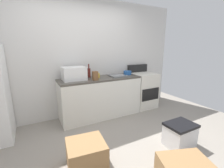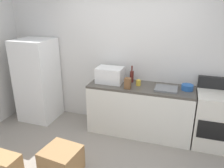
{
  "view_description": "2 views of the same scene",
  "coord_description": "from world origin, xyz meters",
  "px_view_note": "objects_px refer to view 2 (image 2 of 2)",
  "views": [
    {
      "loc": [
        -1.04,
        -1.85,
        1.56
      ],
      "look_at": [
        0.32,
        0.68,
        0.86
      ],
      "focal_mm": 24.57,
      "sensor_mm": 36.0,
      "label": 1
    },
    {
      "loc": [
        0.94,
        -2.36,
        2.23
      ],
      "look_at": [
        -0.04,
        0.66,
        1.08
      ],
      "focal_mm": 35.74,
      "sensor_mm": 36.0,
      "label": 2
    }
  ],
  "objects_px": {
    "refrigerator": "(38,80)",
    "wine_bottle": "(132,76)",
    "microwave": "(110,75)",
    "cardboard_box_small": "(61,161)",
    "coffee_mug": "(138,83)",
    "knife_block": "(128,83)",
    "mixing_bowl": "(187,87)",
    "cardboard_box_medium": "(3,165)",
    "stove_oven": "(214,119)"
  },
  "relations": [
    {
      "from": "microwave",
      "to": "wine_bottle",
      "type": "bearing_deg",
      "value": 19.59
    },
    {
      "from": "mixing_bowl",
      "to": "coffee_mug",
      "type": "bearing_deg",
      "value": -177.25
    },
    {
      "from": "refrigerator",
      "to": "cardboard_box_medium",
      "type": "relative_size",
      "value": 3.59
    },
    {
      "from": "mixing_bowl",
      "to": "stove_oven",
      "type": "bearing_deg",
      "value": -5.78
    },
    {
      "from": "coffee_mug",
      "to": "cardboard_box_small",
      "type": "relative_size",
      "value": 0.21
    },
    {
      "from": "stove_oven",
      "to": "wine_bottle",
      "type": "distance_m",
      "value": 1.53
    },
    {
      "from": "knife_block",
      "to": "mixing_bowl",
      "type": "xyz_separation_m",
      "value": [
        0.95,
        0.23,
        -0.04
      ]
    },
    {
      "from": "cardboard_box_small",
      "to": "microwave",
      "type": "bearing_deg",
      "value": 79.79
    },
    {
      "from": "wine_bottle",
      "to": "refrigerator",
      "type": "bearing_deg",
      "value": -173.61
    },
    {
      "from": "refrigerator",
      "to": "wine_bottle",
      "type": "distance_m",
      "value": 1.87
    },
    {
      "from": "refrigerator",
      "to": "microwave",
      "type": "height_order",
      "value": "refrigerator"
    },
    {
      "from": "cardboard_box_medium",
      "to": "cardboard_box_small",
      "type": "distance_m",
      "value": 0.8
    },
    {
      "from": "cardboard_box_small",
      "to": "cardboard_box_medium",
      "type": "bearing_deg",
      "value": -159.25
    },
    {
      "from": "wine_bottle",
      "to": "mixing_bowl",
      "type": "height_order",
      "value": "wine_bottle"
    },
    {
      "from": "stove_oven",
      "to": "mixing_bowl",
      "type": "bearing_deg",
      "value": 174.22
    },
    {
      "from": "refrigerator",
      "to": "microwave",
      "type": "distance_m",
      "value": 1.5
    },
    {
      "from": "refrigerator",
      "to": "stove_oven",
      "type": "relative_size",
      "value": 1.46
    },
    {
      "from": "wine_bottle",
      "to": "coffee_mug",
      "type": "distance_m",
      "value": 0.22
    },
    {
      "from": "microwave",
      "to": "mixing_bowl",
      "type": "height_order",
      "value": "microwave"
    },
    {
      "from": "refrigerator",
      "to": "wine_bottle",
      "type": "bearing_deg",
      "value": 6.39
    },
    {
      "from": "knife_block",
      "to": "microwave",
      "type": "bearing_deg",
      "value": 151.33
    },
    {
      "from": "stove_oven",
      "to": "knife_block",
      "type": "xyz_separation_m",
      "value": [
        -1.41,
        -0.18,
        0.52
      ]
    },
    {
      "from": "refrigerator",
      "to": "wine_bottle",
      "type": "xyz_separation_m",
      "value": [
        1.85,
        0.21,
        0.21
      ]
    },
    {
      "from": "stove_oven",
      "to": "mixing_bowl",
      "type": "height_order",
      "value": "stove_oven"
    },
    {
      "from": "knife_block",
      "to": "stove_oven",
      "type": "bearing_deg",
      "value": 7.46
    },
    {
      "from": "microwave",
      "to": "wine_bottle",
      "type": "relative_size",
      "value": 1.53
    },
    {
      "from": "wine_bottle",
      "to": "coffee_mug",
      "type": "height_order",
      "value": "wine_bottle"
    },
    {
      "from": "coffee_mug",
      "to": "mixing_bowl",
      "type": "height_order",
      "value": "coffee_mug"
    },
    {
      "from": "refrigerator",
      "to": "coffee_mug",
      "type": "relative_size",
      "value": 16.08
    },
    {
      "from": "microwave",
      "to": "cardboard_box_small",
      "type": "xyz_separation_m",
      "value": [
        -0.25,
        -1.39,
        -0.85
      ]
    },
    {
      "from": "refrigerator",
      "to": "microwave",
      "type": "relative_size",
      "value": 3.5
    },
    {
      "from": "coffee_mug",
      "to": "cardboard_box_small",
      "type": "bearing_deg",
      "value": -119.25
    },
    {
      "from": "cardboard_box_medium",
      "to": "mixing_bowl",
      "type": "bearing_deg",
      "value": 36.17
    },
    {
      "from": "knife_block",
      "to": "mixing_bowl",
      "type": "distance_m",
      "value": 0.97
    },
    {
      "from": "microwave",
      "to": "mixing_bowl",
      "type": "bearing_deg",
      "value": 1.08
    },
    {
      "from": "microwave",
      "to": "cardboard_box_small",
      "type": "bearing_deg",
      "value": -100.21
    },
    {
      "from": "mixing_bowl",
      "to": "cardboard_box_medium",
      "type": "xyz_separation_m",
      "value": [
        -2.32,
        -1.69,
        -0.8
      ]
    },
    {
      "from": "wine_bottle",
      "to": "coffee_mug",
      "type": "relative_size",
      "value": 3.0
    },
    {
      "from": "microwave",
      "to": "wine_bottle",
      "type": "xyz_separation_m",
      "value": [
        0.37,
        0.13,
        -0.03
      ]
    },
    {
      "from": "microwave",
      "to": "knife_block",
      "type": "xyz_separation_m",
      "value": [
        0.38,
        -0.21,
        -0.05
      ]
    },
    {
      "from": "microwave",
      "to": "cardboard_box_small",
      "type": "distance_m",
      "value": 1.65
    },
    {
      "from": "knife_block",
      "to": "cardboard_box_small",
      "type": "xyz_separation_m",
      "value": [
        -0.63,
        -1.18,
        -0.81
      ]
    },
    {
      "from": "wine_bottle",
      "to": "cardboard_box_medium",
      "type": "xyz_separation_m",
      "value": [
        -1.36,
        -1.8,
        -0.87
      ]
    },
    {
      "from": "mixing_bowl",
      "to": "cardboard_box_small",
      "type": "distance_m",
      "value": 2.25
    },
    {
      "from": "refrigerator",
      "to": "cardboard_box_medium",
      "type": "distance_m",
      "value": 1.79
    },
    {
      "from": "microwave",
      "to": "cardboard_box_medium",
      "type": "xyz_separation_m",
      "value": [
        -0.99,
        -1.67,
        -0.89
      ]
    },
    {
      "from": "microwave",
      "to": "knife_block",
      "type": "distance_m",
      "value": 0.43
    },
    {
      "from": "cardboard_box_medium",
      "to": "stove_oven",
      "type": "bearing_deg",
      "value": 30.65
    },
    {
      "from": "coffee_mug",
      "to": "microwave",
      "type": "bearing_deg",
      "value": 178.49
    },
    {
      "from": "wine_bottle",
      "to": "cardboard_box_medium",
      "type": "distance_m",
      "value": 2.42
    }
  ]
}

